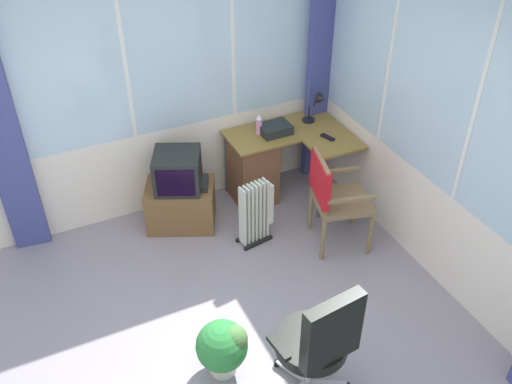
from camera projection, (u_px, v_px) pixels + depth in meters
The scene contains 14 objects.
ground at pixel (223, 359), 4.30m from camera, with size 5.01×5.03×0.06m, color gray.
north_window_panel at pixel (128, 86), 4.97m from camera, with size 4.01×0.07×2.71m.
east_window_panel at pixel (469, 145), 4.19m from camera, with size 0.07×4.03×2.71m.
curtain_corner at pixel (322, 59), 5.56m from camera, with size 0.31×0.07×2.61m, color #41488A.
desk at pixel (258, 165), 5.69m from camera, with size 1.15×0.88×0.72m.
desk_lamp at pixel (319, 104), 5.62m from camera, with size 0.23×0.20×0.32m.
tv_remote at pixel (328, 137), 5.47m from camera, with size 0.04×0.15×0.02m, color black.
spray_bottle at pixel (259, 124), 5.49m from camera, with size 0.06×0.06×0.22m.
paper_tray at pixel (275, 129), 5.53m from camera, with size 0.30×0.23×0.09m, color #1F2628.
wooden_armchair at pixel (330, 191), 4.99m from camera, with size 0.59×0.59×0.94m.
office_chair at pixel (320, 340), 3.68m from camera, with size 0.61×0.58×1.05m.
tv_on_stand at pixel (180, 194), 5.37m from camera, with size 0.76×0.66×0.80m.
space_heater at pixel (257, 212), 5.18m from camera, with size 0.36×0.22×0.65m.
potted_plant at pixel (223, 346), 4.04m from camera, with size 0.38×0.38×0.46m.
Camera 1 is at (-0.93, -2.56, 3.55)m, focal length 39.66 mm.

